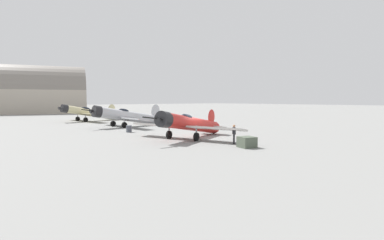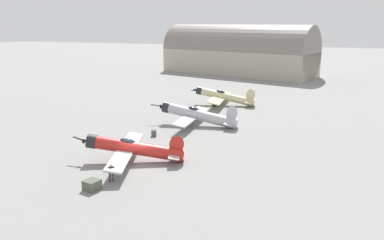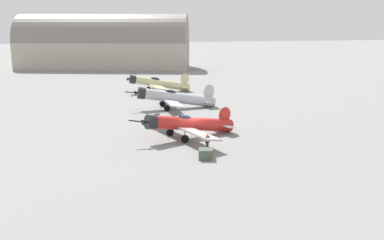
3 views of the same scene
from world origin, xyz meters
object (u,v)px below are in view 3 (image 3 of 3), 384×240
object	(u,v)px
airplane_foreground	(188,124)
equipment_crate	(206,154)
ground_crew_mechanic	(207,141)
airplane_mid_apron	(174,98)
airplane_far_line	(158,83)
fuel_drum	(157,117)

from	to	relation	value
airplane_foreground	equipment_crate	bearing A→B (deg)	72.43
airplane_foreground	ground_crew_mechanic	bearing A→B (deg)	79.85
airplane_mid_apron	airplane_far_line	world-z (taller)	airplane_mid_apron
airplane_foreground	ground_crew_mechanic	world-z (taller)	airplane_foreground
fuel_drum	airplane_foreground	bearing A→B (deg)	11.40
airplane_mid_apron	equipment_crate	distance (m)	23.06
airplane_mid_apron	ground_crew_mechanic	size ratio (longest dim) A/B	7.42
equipment_crate	fuel_drum	size ratio (longest dim) A/B	1.81
equipment_crate	ground_crew_mechanic	bearing A→B (deg)	161.30
airplane_foreground	fuel_drum	size ratio (longest dim) A/B	14.98
ground_crew_mechanic	fuel_drum	bearing A→B (deg)	138.51
airplane_far_line	fuel_drum	world-z (taller)	airplane_far_line
airplane_foreground	airplane_mid_apron	world-z (taller)	airplane_mid_apron
airplane_mid_apron	equipment_crate	bearing A→B (deg)	84.48
airplane_far_line	equipment_crate	xyz separation A→B (m)	(37.20, -1.38, -1.09)
ground_crew_mechanic	equipment_crate	bearing A→B (deg)	-70.20
equipment_crate	airplane_foreground	bearing A→B (deg)	-179.79
equipment_crate	airplane_mid_apron	bearing A→B (deg)	176.21
airplane_far_line	fuel_drum	distance (m)	21.27
airplane_mid_apron	airplane_far_line	size ratio (longest dim) A/B	1.07
ground_crew_mechanic	airplane_mid_apron	bearing A→B (deg)	126.19
airplane_foreground	airplane_far_line	size ratio (longest dim) A/B	1.04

